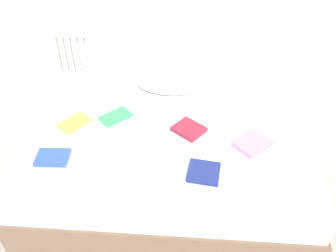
# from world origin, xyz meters

# --- Properties ---
(ground_plane) EXTENTS (8.00, 8.00, 0.00)m
(ground_plane) POSITION_xyz_m (0.00, 0.00, 0.00)
(ground_plane) COLOR #9E998E
(bed) EXTENTS (2.00, 1.50, 0.50)m
(bed) POSITION_xyz_m (0.00, 0.00, 0.25)
(bed) COLOR brown
(bed) RESTS_ON ground
(radiator) EXTENTS (0.39, 0.04, 0.53)m
(radiator) POSITION_xyz_m (-1.04, 1.20, 0.38)
(radiator) COLOR white
(radiator) RESTS_ON ground
(pillow) EXTENTS (0.55, 0.33, 0.14)m
(pillow) POSITION_xyz_m (-0.01, 0.51, 0.57)
(pillow) COLOR white
(pillow) RESTS_ON bed
(textbook_navy) EXTENTS (0.22, 0.21, 0.03)m
(textbook_navy) POSITION_xyz_m (0.25, -0.42, 0.51)
(textbook_navy) COLOR navy
(textbook_navy) RESTS_ON bed
(textbook_lime) EXTENTS (0.23, 0.24, 0.03)m
(textbook_lime) POSITION_xyz_m (-0.67, -0.01, 0.52)
(textbook_lime) COLOR #8CC638
(textbook_lime) RESTS_ON bed
(textbook_green) EXTENTS (0.26, 0.25, 0.02)m
(textbook_green) POSITION_xyz_m (-0.39, 0.10, 0.51)
(textbook_green) COLOR green
(textbook_green) RESTS_ON bed
(textbook_maroon) EXTENTS (0.27, 0.26, 0.03)m
(textbook_maroon) POSITION_xyz_m (0.15, -0.02, 0.51)
(textbook_maroon) COLOR maroon
(textbook_maroon) RESTS_ON bed
(textbook_pink) EXTENTS (0.28, 0.27, 0.04)m
(textbook_pink) POSITION_xyz_m (0.58, -0.15, 0.52)
(textbook_pink) COLOR pink
(textbook_pink) RESTS_ON bed
(textbook_blue) EXTENTS (0.21, 0.16, 0.03)m
(textbook_blue) POSITION_xyz_m (-0.71, -0.36, 0.52)
(textbook_blue) COLOR #2847B7
(textbook_blue) RESTS_ON bed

